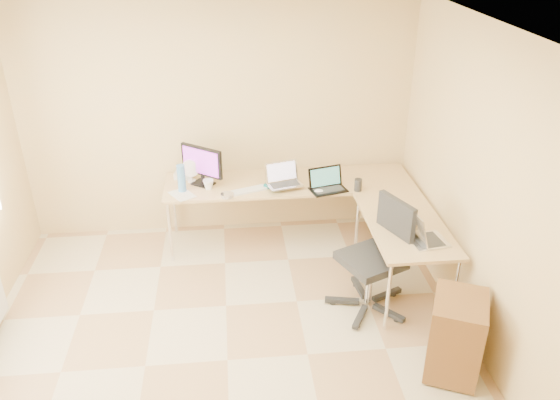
{
  "coord_description": "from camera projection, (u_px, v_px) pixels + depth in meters",
  "views": [
    {
      "loc": [
        0.08,
        -3.52,
        3.32
      ],
      "look_at": [
        0.55,
        1.1,
        0.9
      ],
      "focal_mm": 35.9,
      "sensor_mm": 36.0,
      "label": 1
    }
  ],
  "objects": [
    {
      "name": "desk_main",
      "position": [
        289.0,
        211.0,
        6.16
      ],
      "size": [
        2.65,
        0.7,
        0.73
      ],
      "primitive_type": "cube",
      "color": "tan",
      "rests_on": "ground"
    },
    {
      "name": "desk_return",
      "position": [
        402.0,
        256.0,
        5.37
      ],
      "size": [
        0.7,
        1.3,
        0.73
      ],
      "primitive_type": "cube",
      "color": "tan",
      "rests_on": "ground"
    },
    {
      "name": "laptop_return",
      "position": [
        430.0,
        230.0,
        4.85
      ],
      "size": [
        0.41,
        0.34,
        0.24
      ],
      "primitive_type": "cube",
      "rotation": [
        0.0,
        0.0,
        1.72
      ],
      "color": "silver",
      "rests_on": "desk_return"
    },
    {
      "name": "monitor",
      "position": [
        202.0,
        166.0,
        5.83
      ],
      "size": [
        0.5,
        0.43,
        0.43
      ],
      "primitive_type": "cube",
      "rotation": [
        0.0,
        0.0,
        -0.64
      ],
      "color": "black",
      "rests_on": "desk_main"
    },
    {
      "name": "keyboard",
      "position": [
        247.0,
        191.0,
        5.77
      ],
      "size": [
        0.43,
        0.25,
        0.02
      ],
      "primitive_type": "cube",
      "rotation": [
        0.0,
        0.0,
        0.34
      ],
      "color": "silver",
      "rests_on": "desk_main"
    },
    {
      "name": "laptop_center",
      "position": [
        284.0,
        175.0,
        5.76
      ],
      "size": [
        0.41,
        0.35,
        0.23
      ],
      "primitive_type": "cube",
      "rotation": [
        0.0,
        0.0,
        0.26
      ],
      "color": "silver",
      "rests_on": "desk_main"
    },
    {
      "name": "white_box",
      "position": [
        184.0,
        175.0,
        6.06
      ],
      "size": [
        0.21,
        0.17,
        0.07
      ],
      "primitive_type": "cube",
      "rotation": [
        0.0,
        0.0,
        -0.17
      ],
      "color": "beige",
      "rests_on": "desk_main"
    },
    {
      "name": "cd_stack",
      "position": [
        227.0,
        195.0,
        5.67
      ],
      "size": [
        0.16,
        0.16,
        0.03
      ],
      "primitive_type": "cylinder",
      "rotation": [
        0.0,
        0.0,
        -0.18
      ],
      "color": "silver",
      "rests_on": "desk_main"
    },
    {
      "name": "book_stack",
      "position": [
        276.0,
        183.0,
        5.91
      ],
      "size": [
        0.27,
        0.31,
        0.04
      ],
      "primitive_type": "cube",
      "rotation": [
        0.0,
        0.0,
        -0.41
      ],
      "color": "#157976",
      "rests_on": "desk_main"
    },
    {
      "name": "floor",
      "position": [
        227.0,
        360.0,
        4.64
      ],
      "size": [
        4.5,
        4.5,
        0.0
      ],
      "primitive_type": "plane",
      "color": "beige",
      "rests_on": "ground"
    },
    {
      "name": "office_chair",
      "position": [
        371.0,
        261.0,
        5.04
      ],
      "size": [
        0.85,
        0.85,
        1.07
      ],
      "primitive_type": "cube",
      "rotation": [
        0.0,
        0.0,
        0.42
      ],
      "color": "#272727",
      "rests_on": "ground"
    },
    {
      "name": "ceiling",
      "position": [
        209.0,
        41.0,
        3.44
      ],
      "size": [
        4.5,
        4.5,
        0.0
      ],
      "primitive_type": "plane",
      "rotation": [
        3.14,
        0.0,
        0.0
      ],
      "color": "white",
      "rests_on": "ground"
    },
    {
      "name": "laptop_black",
      "position": [
        329.0,
        180.0,
        5.75
      ],
      "size": [
        0.42,
        0.35,
        0.23
      ],
      "primitive_type": "cube",
      "rotation": [
        0.0,
        0.0,
        0.26
      ],
      "color": "black",
      "rests_on": "desk_main"
    },
    {
      "name": "desk_fan",
      "position": [
        191.0,
        171.0,
        5.93
      ],
      "size": [
        0.21,
        0.21,
        0.24
      ],
      "primitive_type": "cylinder",
      "rotation": [
        0.0,
        0.0,
        -0.14
      ],
      "color": "white",
      "rests_on": "desk_main"
    },
    {
      "name": "wall_back",
      "position": [
        218.0,
        120.0,
        6.02
      ],
      "size": [
        4.5,
        0.0,
        4.5
      ],
      "primitive_type": "plane",
      "rotation": [
        1.57,
        0.0,
        0.0
      ],
      "color": "#D0B581",
      "rests_on": "ground"
    },
    {
      "name": "water_bottle",
      "position": [
        181.0,
        178.0,
        5.72
      ],
      "size": [
        0.1,
        0.1,
        0.29
      ],
      "primitive_type": "cylinder",
      "rotation": [
        0.0,
        0.0,
        -0.19
      ],
      "color": "#4E8BC6",
      "rests_on": "desk_main"
    },
    {
      "name": "black_cup",
      "position": [
        358.0,
        185.0,
        5.76
      ],
      "size": [
        0.08,
        0.08,
        0.13
      ],
      "primitive_type": "cylinder",
      "rotation": [
        0.0,
        0.0,
        -0.02
      ],
      "color": "#282828",
      "rests_on": "desk_main"
    },
    {
      "name": "papers",
      "position": [
        182.0,
        195.0,
        5.71
      ],
      "size": [
        0.31,
        0.33,
        0.01
      ],
      "primitive_type": "cube",
      "rotation": [
        0.0,
        0.0,
        0.56
      ],
      "color": "silver",
      "rests_on": "desk_main"
    },
    {
      "name": "wall_right",
      "position": [
        499.0,
        210.0,
        4.22
      ],
      "size": [
        0.0,
        4.5,
        4.5
      ],
      "primitive_type": "plane",
      "rotation": [
        1.57,
        0.0,
        -1.57
      ],
      "color": "#D0B581",
      "rests_on": "ground"
    },
    {
      "name": "cabinet",
      "position": [
        456.0,
        335.0,
        4.37
      ],
      "size": [
        0.56,
        0.61,
        0.68
      ],
      "primitive_type": "cube",
      "rotation": [
        0.0,
        0.0,
        -0.43
      ],
      "color": "brown",
      "rests_on": "ground"
    },
    {
      "name": "mug",
      "position": [
        208.0,
        184.0,
        5.81
      ],
      "size": [
        0.14,
        0.14,
        0.1
      ],
      "primitive_type": "imported",
      "rotation": [
        0.0,
        0.0,
        -0.29
      ],
      "color": "white",
      "rests_on": "desk_main"
    },
    {
      "name": "mouse",
      "position": [
        319.0,
        191.0,
        5.75
      ],
      "size": [
        0.11,
        0.09,
        0.03
      ],
      "primitive_type": "ellipsoid",
      "rotation": [
        0.0,
        0.0,
        -0.38
      ],
      "color": "white",
      "rests_on": "desk_main"
    }
  ]
}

